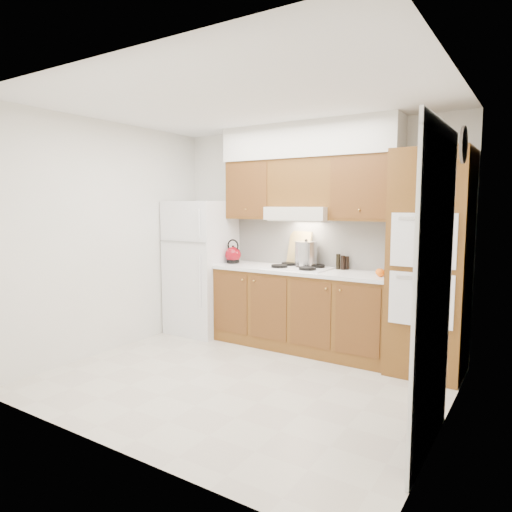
{
  "coord_description": "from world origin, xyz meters",
  "views": [
    {
      "loc": [
        2.38,
        -3.47,
        1.67
      ],
      "look_at": [
        -0.12,
        0.45,
        1.15
      ],
      "focal_mm": 32.0,
      "sensor_mm": 36.0,
      "label": 1
    }
  ],
  "objects": [
    {
      "name": "soffit",
      "position": [
        0.03,
        1.32,
        2.4
      ],
      "size": [
        2.13,
        0.36,
        0.4
      ],
      "primitive_type": "cube",
      "color": "silver",
      "rests_on": "wall_back"
    },
    {
      "name": "condiment_c",
      "position": [
        0.49,
        1.42,
        1.02
      ],
      "size": [
        0.07,
        0.07,
        0.15
      ],
      "primitive_type": "cylinder",
      "rotation": [
        0.0,
        0.0,
        -0.26
      ],
      "color": "black",
      "rests_on": "countertop"
    },
    {
      "name": "cooktop",
      "position": [
        -0.02,
        1.21,
        0.95
      ],
      "size": [
        0.74,
        0.5,
        0.01
      ],
      "primitive_type": "cube",
      "color": "white",
      "rests_on": "countertop"
    },
    {
      "name": "orange_near",
      "position": [
        0.98,
        1.1,
        0.98
      ],
      "size": [
        0.1,
        0.1,
        0.08
      ],
      "primitive_type": "sphere",
      "rotation": [
        0.0,
        0.0,
        0.14
      ],
      "color": "#EE480C",
      "rests_on": "countertop"
    },
    {
      "name": "backsplash",
      "position": [
        0.02,
        1.49,
        1.22
      ],
      "size": [
        2.11,
        0.03,
        0.56
      ],
      "primitive_type": "cube",
      "color": "white",
      "rests_on": "countertop"
    },
    {
      "name": "floor",
      "position": [
        0.0,
        0.0,
        0.0
      ],
      "size": [
        3.6,
        3.6,
        0.0
      ],
      "primitive_type": "plane",
      "color": "beige",
      "rests_on": "ground"
    },
    {
      "name": "wall_right",
      "position": [
        1.8,
        0.0,
        1.3
      ],
      "size": [
        0.02,
        3.0,
        2.6
      ],
      "primitive_type": "cube",
      "color": "white",
      "rests_on": "floor"
    },
    {
      "name": "wall_back",
      "position": [
        0.0,
        1.5,
        1.3
      ],
      "size": [
        3.6,
        0.02,
        2.6
      ],
      "primitive_type": "cube",
      "color": "white",
      "rests_on": "floor"
    },
    {
      "name": "stock_pot",
      "position": [
        0.02,
        1.32,
        1.1
      ],
      "size": [
        0.34,
        0.34,
        0.27
      ],
      "primitive_type": "cylinder",
      "rotation": [
        0.0,
        0.0,
        -0.37
      ],
      "color": "#BABABF",
      "rests_on": "cooktop"
    },
    {
      "name": "wall_clock",
      "position": [
        1.79,
        0.55,
        2.15
      ],
      "size": [
        0.02,
        0.3,
        0.3
      ],
      "primitive_type": "cylinder",
      "rotation": [
        0.0,
        1.57,
        0.0
      ],
      "color": "#3F3833",
      "rests_on": "wall_right"
    },
    {
      "name": "upper_cab_left",
      "position": [
        -0.71,
        1.33,
        1.85
      ],
      "size": [
        0.63,
        0.33,
        0.7
      ],
      "primitive_type": "cube",
      "color": "brown",
      "rests_on": "wall_back"
    },
    {
      "name": "range_hood",
      "position": [
        -0.02,
        1.27,
        1.57
      ],
      "size": [
        0.75,
        0.45,
        0.15
      ],
      "primitive_type": "cube",
      "color": "silver",
      "rests_on": "wall_back"
    },
    {
      "name": "wall_left",
      "position": [
        -1.8,
        0.0,
        1.3
      ],
      "size": [
        0.02,
        3.0,
        2.6
      ],
      "primitive_type": "cube",
      "color": "white",
      "rests_on": "floor"
    },
    {
      "name": "doorway",
      "position": [
        1.79,
        -0.35,
        1.05
      ],
      "size": [
        0.02,
        0.9,
        2.1
      ],
      "primitive_type": "cube",
      "color": "black",
      "rests_on": "floor"
    },
    {
      "name": "oven_cabinet",
      "position": [
        1.44,
        1.18,
        1.1
      ],
      "size": [
        0.7,
        0.65,
        2.2
      ],
      "primitive_type": "cube",
      "color": "brown",
      "rests_on": "floor"
    },
    {
      "name": "ceiling",
      "position": [
        0.0,
        0.0,
        2.6
      ],
      "size": [
        3.6,
        3.6,
        0.0
      ],
      "primitive_type": "plane",
      "color": "white",
      "rests_on": "wall_back"
    },
    {
      "name": "condiment_a",
      "position": [
        0.4,
        1.38,
        1.03
      ],
      "size": [
        0.05,
        0.05,
        0.18
      ],
      "primitive_type": "cylinder",
      "rotation": [
        0.0,
        0.0,
        -0.04
      ],
      "color": "black",
      "rests_on": "countertop"
    },
    {
      "name": "condiment_b",
      "position": [
        0.46,
        1.38,
        1.02
      ],
      "size": [
        0.07,
        0.07,
        0.16
      ],
      "primitive_type": "cylinder",
      "rotation": [
        0.0,
        0.0,
        -0.39
      ],
      "color": "black",
      "rests_on": "countertop"
    },
    {
      "name": "kettle",
      "position": [
        -0.93,
        1.18,
        1.05
      ],
      "size": [
        0.25,
        0.25,
        0.2
      ],
      "primitive_type": "sphere",
      "rotation": [
        0.0,
        0.0,
        -0.28
      ],
      "color": "maroon",
      "rests_on": "countertop"
    },
    {
      "name": "cutting_board",
      "position": [
        -0.12,
        1.41,
        1.14
      ],
      "size": [
        0.35,
        0.19,
        0.43
      ],
      "primitive_type": "cube",
      "rotation": [
        -0.21,
        0.0,
        -0.24
      ],
      "color": "tan",
      "rests_on": "countertop"
    },
    {
      "name": "orange_far",
      "position": [
        0.94,
        1.17,
        0.98
      ],
      "size": [
        0.08,
        0.08,
        0.07
      ],
      "primitive_type": "sphere",
      "rotation": [
        0.0,
        0.0,
        0.07
      ],
      "color": "orange",
      "rests_on": "countertop"
    },
    {
      "name": "base_cabinets",
      "position": [
        0.02,
        1.2,
        0.45
      ],
      "size": [
        2.11,
        0.6,
        0.9
      ],
      "primitive_type": "cube",
      "color": "brown",
      "rests_on": "floor"
    },
    {
      "name": "countertop",
      "position": [
        0.03,
        1.19,
        0.92
      ],
      "size": [
        2.13,
        0.62,
        0.04
      ],
      "primitive_type": "cube",
      "color": "white",
      "rests_on": "base_cabinets"
    },
    {
      "name": "upper_cab_over_hood",
      "position": [
        -0.02,
        1.33,
        1.92
      ],
      "size": [
        0.75,
        0.33,
        0.55
      ],
      "primitive_type": "cube",
      "color": "brown",
      "rests_on": "range_hood"
    },
    {
      "name": "fridge",
      "position": [
        -1.41,
        1.14,
        0.86
      ],
      "size": [
        0.75,
        0.72,
        1.72
      ],
      "primitive_type": "cube",
      "color": "white",
      "rests_on": "floor"
    },
    {
      "name": "upper_cab_right",
      "position": [
        0.72,
        1.33,
        1.85
      ],
      "size": [
        0.73,
        0.33,
        0.7
      ],
      "primitive_type": "cube",
      "color": "brown",
      "rests_on": "wall_back"
    }
  ]
}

